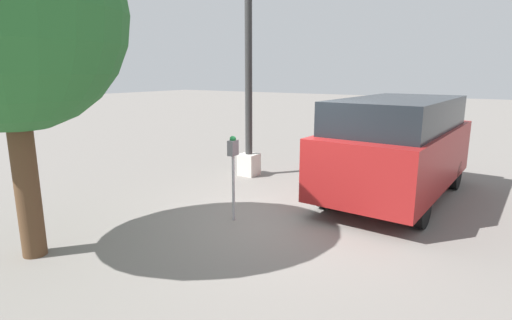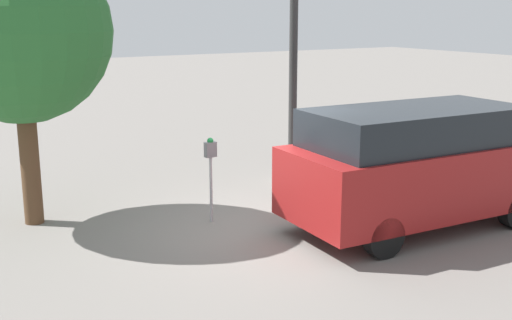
# 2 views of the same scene
# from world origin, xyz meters

# --- Properties ---
(ground_plane) EXTENTS (80.00, 80.00, 0.00)m
(ground_plane) POSITION_xyz_m (0.00, 0.00, 0.00)
(ground_plane) COLOR slate
(parking_meter_near) EXTENTS (0.21, 0.13, 1.51)m
(parking_meter_near) POSITION_xyz_m (-0.51, 0.62, 1.11)
(parking_meter_near) COLOR #9E9EA3
(parking_meter_near) RESTS_ON ground
(lamp_post) EXTENTS (0.44, 0.44, 6.79)m
(lamp_post) POSITION_xyz_m (2.25, 2.19, 2.46)
(lamp_post) COLOR beige
(lamp_post) RESTS_ON ground
(parked_van) EXTENTS (4.69, 2.15, 2.06)m
(parked_van) POSITION_xyz_m (2.38, -1.39, 1.11)
(parked_van) COLOR maroon
(parked_van) RESTS_ON ground
(street_tree) EXTENTS (3.04, 3.04, 4.81)m
(street_tree) POSITION_xyz_m (-3.19, 2.17, 3.27)
(street_tree) COLOR #513823
(street_tree) RESTS_ON ground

